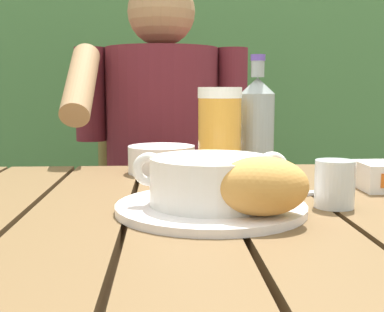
{
  "coord_description": "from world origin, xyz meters",
  "views": [
    {
      "loc": [
        -0.02,
        -0.79,
        0.91
      ],
      "look_at": [
        0.02,
        0.05,
        0.8
      ],
      "focal_mm": 48.06,
      "sensor_mm": 36.0,
      "label": 1
    }
  ],
  "objects_px": {
    "beer_bottle": "(257,128)",
    "water_glass_small": "(335,184)",
    "serving_plate": "(211,207)",
    "beer_glass": "(220,136)",
    "diner_bowl": "(162,159)",
    "table_knife": "(285,195)",
    "bread_roll": "(262,186)",
    "chair_near_diner": "(163,216)",
    "soup_bowl": "(211,179)",
    "person_eating": "(161,154)"
  },
  "relations": [
    {
      "from": "beer_bottle",
      "to": "water_glass_small",
      "type": "xyz_separation_m",
      "value": [
        0.08,
        -0.23,
        -0.07
      ]
    },
    {
      "from": "serving_plate",
      "to": "beer_glass",
      "type": "bearing_deg",
      "value": 80.54
    },
    {
      "from": "beer_glass",
      "to": "diner_bowl",
      "type": "xyz_separation_m",
      "value": [
        -0.11,
        0.15,
        -0.06
      ]
    },
    {
      "from": "serving_plate",
      "to": "table_knife",
      "type": "relative_size",
      "value": 1.89
    },
    {
      "from": "bread_roll",
      "to": "water_glass_small",
      "type": "distance_m",
      "value": 0.16
    },
    {
      "from": "bread_roll",
      "to": "diner_bowl",
      "type": "relative_size",
      "value": 0.89
    },
    {
      "from": "serving_plate",
      "to": "bread_roll",
      "type": "xyz_separation_m",
      "value": [
        0.06,
        -0.07,
        0.05
      ]
    },
    {
      "from": "serving_plate",
      "to": "table_knife",
      "type": "xyz_separation_m",
      "value": [
        0.13,
        0.09,
        -0.0
      ]
    },
    {
      "from": "water_glass_small",
      "to": "serving_plate",
      "type": "bearing_deg",
      "value": -174.81
    },
    {
      "from": "beer_bottle",
      "to": "table_knife",
      "type": "bearing_deg",
      "value": -82.07
    },
    {
      "from": "serving_plate",
      "to": "bread_roll",
      "type": "bearing_deg",
      "value": -49.4
    },
    {
      "from": "chair_near_diner",
      "to": "diner_bowl",
      "type": "bearing_deg",
      "value": -90.0
    },
    {
      "from": "beer_glass",
      "to": "table_knife",
      "type": "relative_size",
      "value": 1.22
    },
    {
      "from": "chair_near_diner",
      "to": "beer_glass",
      "type": "bearing_deg",
      "value": -80.98
    },
    {
      "from": "bread_roll",
      "to": "soup_bowl",
      "type": "bearing_deg",
      "value": 130.6
    },
    {
      "from": "serving_plate",
      "to": "table_knife",
      "type": "height_order",
      "value": "serving_plate"
    },
    {
      "from": "chair_near_diner",
      "to": "bread_roll",
      "type": "relative_size",
      "value": 7.9
    },
    {
      "from": "bread_roll",
      "to": "table_knife",
      "type": "xyz_separation_m",
      "value": [
        0.07,
        0.16,
        -0.05
      ]
    },
    {
      "from": "serving_plate",
      "to": "beer_bottle",
      "type": "height_order",
      "value": "beer_bottle"
    },
    {
      "from": "soup_bowl",
      "to": "table_knife",
      "type": "height_order",
      "value": "soup_bowl"
    },
    {
      "from": "beer_bottle",
      "to": "bread_roll",
      "type": "bearing_deg",
      "value": -98.76
    },
    {
      "from": "chair_near_diner",
      "to": "soup_bowl",
      "type": "xyz_separation_m",
      "value": [
        0.08,
        -0.9,
        0.28
      ]
    },
    {
      "from": "soup_bowl",
      "to": "person_eating",
      "type": "bearing_deg",
      "value": 96.39
    },
    {
      "from": "beer_bottle",
      "to": "table_knife",
      "type": "height_order",
      "value": "beer_bottle"
    },
    {
      "from": "soup_bowl",
      "to": "beer_glass",
      "type": "xyz_separation_m",
      "value": [
        0.03,
        0.21,
        0.04
      ]
    },
    {
      "from": "bread_roll",
      "to": "diner_bowl",
      "type": "distance_m",
      "value": 0.45
    },
    {
      "from": "beer_glass",
      "to": "water_glass_small",
      "type": "distance_m",
      "value": 0.25
    },
    {
      "from": "person_eating",
      "to": "diner_bowl",
      "type": "height_order",
      "value": "person_eating"
    },
    {
      "from": "beer_glass",
      "to": "table_knife",
      "type": "bearing_deg",
      "value": -49.44
    },
    {
      "from": "beer_glass",
      "to": "serving_plate",
      "type": "bearing_deg",
      "value": -99.46
    },
    {
      "from": "person_eating",
      "to": "bread_roll",
      "type": "height_order",
      "value": "person_eating"
    },
    {
      "from": "water_glass_small",
      "to": "soup_bowl",
      "type": "bearing_deg",
      "value": -174.81
    },
    {
      "from": "person_eating",
      "to": "chair_near_diner",
      "type": "bearing_deg",
      "value": 89.19
    },
    {
      "from": "serving_plate",
      "to": "diner_bowl",
      "type": "bearing_deg",
      "value": 101.96
    },
    {
      "from": "person_eating",
      "to": "beer_glass",
      "type": "relative_size",
      "value": 6.69
    },
    {
      "from": "chair_near_diner",
      "to": "beer_bottle",
      "type": "relative_size",
      "value": 4.13
    },
    {
      "from": "person_eating",
      "to": "soup_bowl",
      "type": "relative_size",
      "value": 5.33
    },
    {
      "from": "water_glass_small",
      "to": "table_knife",
      "type": "distance_m",
      "value": 0.1
    },
    {
      "from": "person_eating",
      "to": "serving_plate",
      "type": "bearing_deg",
      "value": -83.61
    },
    {
      "from": "serving_plate",
      "to": "beer_bottle",
      "type": "relative_size",
      "value": 1.16
    },
    {
      "from": "chair_near_diner",
      "to": "serving_plate",
      "type": "height_order",
      "value": "chair_near_diner"
    },
    {
      "from": "bread_roll",
      "to": "water_glass_small",
      "type": "relative_size",
      "value": 1.76
    },
    {
      "from": "table_knife",
      "to": "person_eating",
      "type": "bearing_deg",
      "value": 109.31
    },
    {
      "from": "soup_bowl",
      "to": "beer_bottle",
      "type": "xyz_separation_m",
      "value": [
        0.11,
        0.25,
        0.06
      ]
    },
    {
      "from": "person_eating",
      "to": "table_knife",
      "type": "relative_size",
      "value": 8.18
    },
    {
      "from": "table_knife",
      "to": "serving_plate",
      "type": "bearing_deg",
      "value": -145.59
    },
    {
      "from": "person_eating",
      "to": "serving_plate",
      "type": "distance_m",
      "value": 0.7
    },
    {
      "from": "water_glass_small",
      "to": "beer_glass",
      "type": "bearing_deg",
      "value": 129.58
    },
    {
      "from": "chair_near_diner",
      "to": "person_eating",
      "type": "height_order",
      "value": "person_eating"
    },
    {
      "from": "chair_near_diner",
      "to": "serving_plate",
      "type": "xyz_separation_m",
      "value": [
        0.08,
        -0.9,
        0.24
      ]
    }
  ]
}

